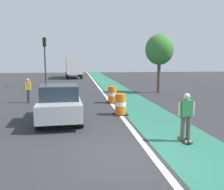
{
  "coord_description": "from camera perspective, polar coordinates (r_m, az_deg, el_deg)",
  "views": [
    {
      "loc": [
        -1.22,
        -6.88,
        2.79
      ],
      "look_at": [
        0.41,
        4.85,
        1.1
      ],
      "focal_mm": 39.18,
      "sensor_mm": 36.0,
      "label": 1
    }
  ],
  "objects": [
    {
      "name": "street_tree_sidewalk",
      "position": [
        21.39,
        11.01,
        10.32
      ],
      "size": [
        2.4,
        2.4,
        5.0
      ],
      "color": "brown",
      "rests_on": "ground"
    },
    {
      "name": "traffic_barrel_mid",
      "position": [
        16.06,
        0.06,
        0.04
      ],
      "size": [
        0.73,
        0.73,
        1.09
      ],
      "color": "orange",
      "rests_on": "ground"
    },
    {
      "name": "traffic_light_corner",
      "position": [
        26.58,
        -15.41,
        9.36
      ],
      "size": [
        0.41,
        0.32,
        5.1
      ],
      "color": "#2D2D2D",
      "rests_on": "ground"
    },
    {
      "name": "pedestrian_crossing",
      "position": [
        16.91,
        -18.95,
        1.14
      ],
      "size": [
        0.34,
        0.2,
        1.61
      ],
      "color": "#33333D",
      "rests_on": "ground"
    },
    {
      "name": "skateboarder_on_lane",
      "position": [
        8.74,
        16.9,
        -4.63
      ],
      "size": [
        0.57,
        0.81,
        1.69
      ],
      "color": "black",
      "rests_on": "ground"
    },
    {
      "name": "bike_lane_strip",
      "position": [
        19.43,
        2.91,
        -0.14
      ],
      "size": [
        2.5,
        80.0,
        0.01
      ],
      "primitive_type": "cube",
      "color": "#286B51",
      "rests_on": "ground"
    },
    {
      "name": "traffic_barrel_front",
      "position": [
        12.57,
        1.99,
        -2.23
      ],
      "size": [
        0.73,
        0.73,
        1.09
      ],
      "color": "orange",
      "rests_on": "ground"
    },
    {
      "name": "ground_plane",
      "position": [
        7.52,
        2.06,
        -13.63
      ],
      "size": [
        100.0,
        100.0,
        0.0
      ],
      "primitive_type": "plane",
      "color": "#2D2D30"
    },
    {
      "name": "lane_divider_stripe",
      "position": [
        19.2,
        -1.49,
        -0.23
      ],
      "size": [
        0.2,
        80.0,
        0.01
      ],
      "primitive_type": "cube",
      "color": "silver",
      "rests_on": "ground"
    },
    {
      "name": "delivery_truck_down_block",
      "position": [
        39.39,
        -8.99,
        6.64
      ],
      "size": [
        2.79,
        7.73,
        3.23
      ],
      "color": "silver",
      "rests_on": "ground"
    },
    {
      "name": "parked_sedan_nearest",
      "position": [
        11.38,
        -12.08,
        -1.96
      ],
      "size": [
        2.09,
        4.19,
        1.7
      ],
      "color": "#9EA0A5",
      "rests_on": "ground"
    }
  ]
}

